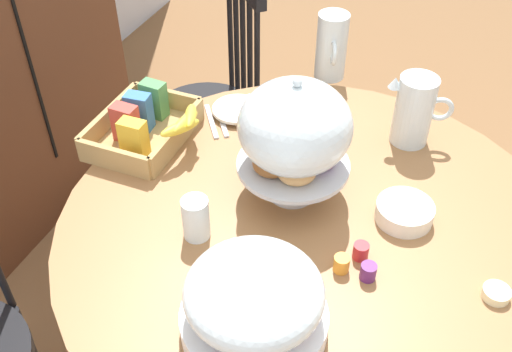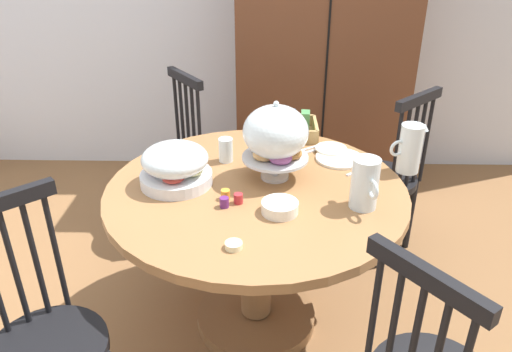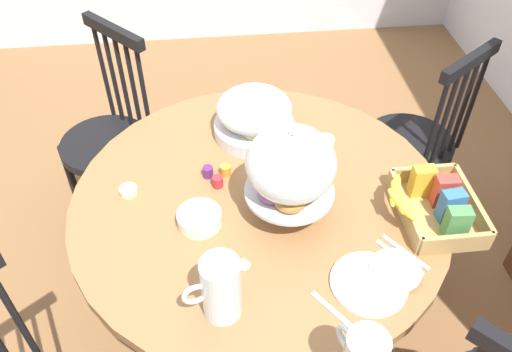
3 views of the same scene
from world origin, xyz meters
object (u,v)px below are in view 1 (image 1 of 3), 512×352
object	(u,v)px
fruit_platter_covered	(254,302)
cereal_basket	(146,125)
china_plate_large	(267,113)
china_plate_small	(237,109)
cereal_bowl	(404,212)
windsor_chair_facing_door	(211,113)
dining_table	(308,276)
orange_juice_pitcher	(413,113)
drinking_glass	(196,218)
butter_dish	(496,293)
pastry_stand_with_dome	(295,132)
milk_pitcher	(331,49)

from	to	relation	value
fruit_platter_covered	cereal_basket	distance (m)	0.70
china_plate_large	china_plate_small	xyz separation A→B (m)	(-0.03, 0.08, 0.01)
cereal_bowl	windsor_chair_facing_door	bearing A→B (deg)	53.96
dining_table	orange_juice_pitcher	xyz separation A→B (m)	(0.41, -0.15, 0.30)
windsor_chair_facing_door	cereal_basket	bearing A→B (deg)	-172.06
orange_juice_pitcher	fruit_platter_covered	bearing A→B (deg)	167.36
dining_table	drinking_glass	distance (m)	0.38
butter_dish	pastry_stand_with_dome	bearing A→B (deg)	74.34
milk_pitcher	drinking_glass	world-z (taller)	milk_pitcher
china_plate_small	pastry_stand_with_dome	bearing A→B (deg)	-135.13
drinking_glass	butter_dish	bearing A→B (deg)	-83.44
fruit_platter_covered	cereal_basket	size ratio (longest dim) A/B	0.95
pastry_stand_with_dome	china_plate_small	size ratio (longest dim) A/B	2.29
drinking_glass	cereal_bowl	bearing A→B (deg)	-61.80
milk_pitcher	cereal_basket	size ratio (longest dim) A/B	0.68
milk_pitcher	dining_table	bearing A→B (deg)	-166.34
drinking_glass	milk_pitcher	bearing A→B (deg)	-5.86
dining_table	fruit_platter_covered	bearing A→B (deg)	176.71
pastry_stand_with_dome	china_plate_large	bearing A→B (deg)	31.49
milk_pitcher	butter_dish	xyz separation A→B (m)	(-0.72, -0.59, -0.09)
pastry_stand_with_dome	china_plate_small	bearing A→B (deg)	44.87
fruit_platter_covered	orange_juice_pitcher	bearing A→B (deg)	-12.64
cereal_basket	drinking_glass	bearing A→B (deg)	-133.57
pastry_stand_with_dome	cereal_bowl	world-z (taller)	pastry_stand_with_dome
pastry_stand_with_dome	drinking_glass	size ratio (longest dim) A/B	3.13
dining_table	milk_pitcher	distance (m)	0.74
butter_dish	dining_table	bearing A→B (deg)	81.37
fruit_platter_covered	windsor_chair_facing_door	bearing A→B (deg)	30.33
milk_pitcher	cereal_basket	distance (m)	0.65
fruit_platter_covered	milk_pitcher	xyz separation A→B (m)	(0.99, 0.14, 0.01)
fruit_platter_covered	milk_pitcher	bearing A→B (deg)	8.10
china_plate_small	cereal_bowl	distance (m)	0.61
milk_pitcher	cereal_basket	bearing A→B (deg)	143.82
cereal_basket	drinking_glass	world-z (taller)	cereal_basket
pastry_stand_with_dome	cereal_bowl	bearing A→B (deg)	-86.85
fruit_platter_covered	butter_dish	world-z (taller)	fruit_platter_covered
windsor_chair_facing_door	china_plate_small	distance (m)	0.53
windsor_chair_facing_door	orange_juice_pitcher	xyz separation A→B (m)	(-0.27, -0.77, 0.38)
orange_juice_pitcher	drinking_glass	distance (m)	0.68
orange_juice_pitcher	milk_pitcher	world-z (taller)	milk_pitcher
pastry_stand_with_dome	milk_pitcher	size ratio (longest dim) A/B	1.60
windsor_chair_facing_door	butter_dish	bearing A→B (deg)	-125.75
windsor_chair_facing_door	cereal_basket	size ratio (longest dim) A/B	3.09
windsor_chair_facing_door	fruit_platter_covered	world-z (taller)	windsor_chair_facing_door
dining_table	cereal_basket	bearing A→B (deg)	75.46
china_plate_large	cereal_bowl	xyz separation A→B (m)	(-0.28, -0.47, 0.02)
fruit_platter_covered	drinking_glass	size ratio (longest dim) A/B	2.73
fruit_platter_covered	china_plate_small	distance (m)	0.76
windsor_chair_facing_door	orange_juice_pitcher	world-z (taller)	windsor_chair_facing_door
cereal_bowl	pastry_stand_with_dome	bearing A→B (deg)	93.15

